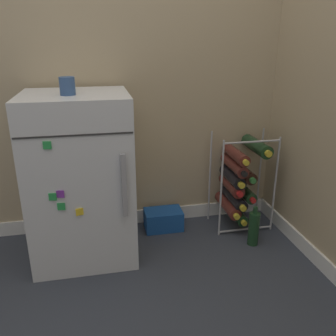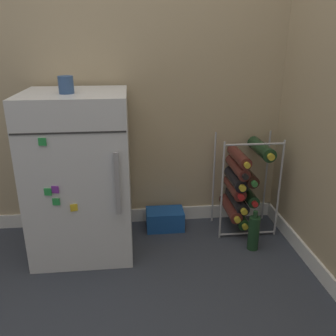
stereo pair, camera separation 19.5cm
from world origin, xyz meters
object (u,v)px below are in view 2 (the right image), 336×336
object	(u,v)px
fridge_top_cup	(66,85)
loose_bottle_floor	(254,233)
wine_rack	(241,183)
soda_box	(165,219)
mini_fridge	(81,175)

from	to	relation	value
fridge_top_cup	loose_bottle_floor	xyz separation A→B (m)	(1.00, -0.07, -0.84)
wine_rack	soda_box	distance (m)	0.54
fridge_top_cup	soda_box	bearing A→B (deg)	23.56
mini_fridge	fridge_top_cup	bearing A→B (deg)	-111.72
soda_box	fridge_top_cup	world-z (taller)	fridge_top_cup
mini_fridge	wine_rack	xyz separation A→B (m)	(0.96, 0.11, -0.14)
fridge_top_cup	loose_bottle_floor	world-z (taller)	fridge_top_cup
mini_fridge	loose_bottle_floor	distance (m)	1.04
loose_bottle_floor	fridge_top_cup	bearing A→B (deg)	175.69
soda_box	loose_bottle_floor	distance (m)	0.57
mini_fridge	fridge_top_cup	size ratio (longest dim) A/B	10.67
wine_rack	fridge_top_cup	world-z (taller)	fridge_top_cup
wine_rack	loose_bottle_floor	bearing A→B (deg)	-86.21
wine_rack	loose_bottle_floor	xyz separation A→B (m)	(0.02, -0.25, -0.21)
mini_fridge	soda_box	xyz separation A→B (m)	(0.48, 0.16, -0.39)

